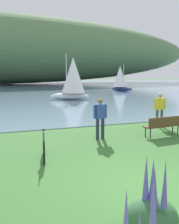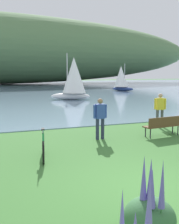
{
  "view_description": "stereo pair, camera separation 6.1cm",
  "coord_description": "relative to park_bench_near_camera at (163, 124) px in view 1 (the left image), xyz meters",
  "views": [
    {
      "loc": [
        -3.73,
        -5.22,
        2.75
      ],
      "look_at": [
        0.57,
        6.08,
        1.0
      ],
      "focal_mm": 43.37,
      "sensor_mm": 36.0,
      "label": 1
    },
    {
      "loc": [
        -3.68,
        -5.24,
        2.75
      ],
      "look_at": [
        0.57,
        6.08,
        1.0
      ],
      "focal_mm": 43.37,
      "sensor_mm": 36.0,
      "label": 2
    }
  ],
  "objects": [
    {
      "name": "person_at_shoreline",
      "position": [
        1.14,
        1.9,
        0.46
      ],
      "size": [
        0.58,
        0.34,
        1.71
      ],
      "color": "#4C4C51",
      "rests_on": "ground"
    },
    {
      "name": "sailboat_nearest_to_shore",
      "position": [
        1.11,
        16.74,
        1.72
      ],
      "size": [
        4.13,
        3.02,
        4.69
      ],
      "color": "white",
      "rests_on": "bay_water"
    },
    {
      "name": "park_bench_near_camera",
      "position": [
        0.0,
        0.0,
        0.0
      ],
      "size": [
        1.84,
        0.64,
        0.88
      ],
      "color": "brown",
      "rests_on": "ground"
    },
    {
      "name": "echium_bush_mid_cluster",
      "position": [
        -4.65,
        -6.09,
        -0.13
      ],
      "size": [
        0.88,
        0.88,
        1.45
      ],
      "color": "#386B3D",
      "rests_on": "ground"
    },
    {
      "name": "ground_plane",
      "position": [
        -3.41,
        -4.46,
        -0.52
      ],
      "size": [
        200.0,
        200.0,
        0.0
      ],
      "primitive_type": "plane",
      "color": "#3D7533"
    },
    {
      "name": "person_on_the_grass",
      "position": [
        -2.79,
        0.48,
        0.46
      ],
      "size": [
        0.61,
        0.24,
        1.71
      ],
      "color": "#282D47",
      "rests_on": "ground"
    },
    {
      "name": "bicycle_leaning_near_bench",
      "position": [
        -5.51,
        -1.29,
        -0.12
      ],
      "size": [
        0.4,
        1.75,
        1.01
      ],
      "color": "black",
      "rests_on": "ground"
    },
    {
      "name": "bay_water",
      "position": [
        -3.41,
        43.12,
        -0.5
      ],
      "size": [
        180.0,
        80.0,
        0.04
      ],
      "primitive_type": "cube",
      "color": "#7A99B2",
      "rests_on": "ground"
    },
    {
      "name": "sailboat_mid_bay",
      "position": [
        11.94,
        27.26,
        1.45
      ],
      "size": [
        3.06,
        3.42,
        4.11
      ],
      "color": "navy",
      "rests_on": "bay_water"
    }
  ]
}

